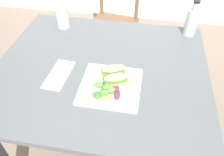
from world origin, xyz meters
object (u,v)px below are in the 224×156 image
at_px(sandwich_half_front, 116,80).
at_px(sandwich_half_back, 113,71).
at_px(plate_lunch, 111,86).
at_px(dining_table, 101,84).
at_px(bottle_cold_brew, 191,23).
at_px(chair_wooden_far, 114,23).
at_px(mason_jar_iced_tea, 63,19).
at_px(fork_on_napkin, 60,72).

xyz_separation_m(sandwich_half_front, sandwich_half_back, (-0.02, 0.06, 0.00)).
xyz_separation_m(plate_lunch, sandwich_half_back, (-0.00, 0.07, 0.03)).
xyz_separation_m(plate_lunch, sandwich_half_front, (0.02, 0.01, 0.03)).
relative_size(dining_table, bottle_cold_brew, 5.09).
xyz_separation_m(chair_wooden_far, plate_lunch, (0.17, -1.09, 0.30)).
bearing_deg(bottle_cold_brew, sandwich_half_front, -125.51).
bearing_deg(sandwich_half_back, mason_jar_iced_tea, 133.73).
height_order(sandwich_half_front, bottle_cold_brew, bottle_cold_brew).
distance_m(sandwich_half_front, bottle_cold_brew, 0.64).
bearing_deg(bottle_cold_brew, chair_wooden_far, 135.20).
relative_size(bottle_cold_brew, mason_jar_iced_tea, 1.74).
distance_m(dining_table, mason_jar_iced_tea, 0.51).
bearing_deg(plate_lunch, sandwich_half_back, 90.22).
relative_size(plate_lunch, sandwich_half_front, 2.22).
bearing_deg(dining_table, chair_wooden_far, 95.30).
bearing_deg(plate_lunch, bottle_cold_brew, 53.53).
height_order(sandwich_half_front, fork_on_napkin, sandwich_half_front).
relative_size(fork_on_napkin, bottle_cold_brew, 0.86).
xyz_separation_m(dining_table, sandwich_half_front, (0.10, -0.12, 0.17)).
height_order(fork_on_napkin, mason_jar_iced_tea, mason_jar_iced_tea).
height_order(chair_wooden_far, fork_on_napkin, chair_wooden_far).
distance_m(chair_wooden_far, sandwich_half_back, 1.08).
distance_m(plate_lunch, sandwich_half_front, 0.04).
bearing_deg(bottle_cold_brew, mason_jar_iced_tea, -176.41).
bearing_deg(dining_table, plate_lunch, -59.85).
height_order(fork_on_napkin, bottle_cold_brew, bottle_cold_brew).
height_order(sandwich_half_back, bottle_cold_brew, bottle_cold_brew).
bearing_deg(sandwich_half_back, dining_table, 141.90).
height_order(plate_lunch, sandwich_half_back, sandwich_half_back).
bearing_deg(chair_wooden_far, sandwich_half_back, -80.77).
bearing_deg(mason_jar_iced_tea, sandwich_half_back, -46.27).
relative_size(sandwich_half_front, bottle_cold_brew, 0.59).
xyz_separation_m(dining_table, chair_wooden_far, (-0.09, 0.96, -0.16)).
bearing_deg(fork_on_napkin, plate_lunch, -11.53).
height_order(chair_wooden_far, sandwich_half_front, chair_wooden_far).
bearing_deg(fork_on_napkin, mason_jar_iced_tea, 106.24).
bearing_deg(sandwich_half_back, bottle_cold_brew, 49.45).
xyz_separation_m(sandwich_half_back, mason_jar_iced_tea, (-0.39, 0.41, 0.02)).
relative_size(dining_table, sandwich_half_front, 8.67).
height_order(sandwich_half_back, fork_on_napkin, sandwich_half_back).
bearing_deg(fork_on_napkin, chair_wooden_far, 84.28).
xyz_separation_m(chair_wooden_far, bottle_cold_brew, (0.56, -0.56, 0.37)).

